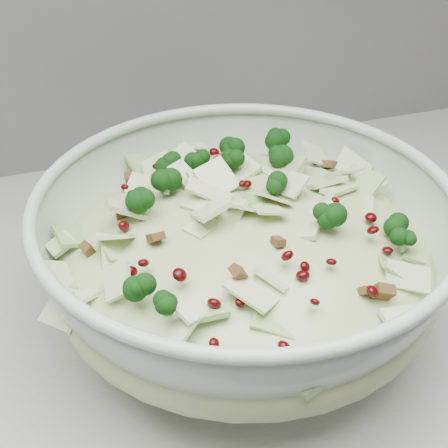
% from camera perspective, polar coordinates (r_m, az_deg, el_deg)
% --- Properties ---
extents(mixing_bowl, '(0.50, 0.50, 0.15)m').
position_cam_1_polar(mixing_bowl, '(0.59, 1.88, -3.26)').
color(mixing_bowl, '#B3C5B5').
rests_on(mixing_bowl, counter).
extents(salad, '(0.47, 0.47, 0.15)m').
position_cam_1_polar(salad, '(0.57, 1.93, -1.31)').
color(salad, '#BFCE8D').
rests_on(salad, mixing_bowl).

